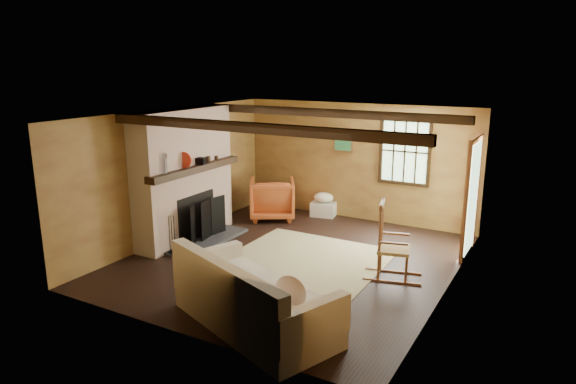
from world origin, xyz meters
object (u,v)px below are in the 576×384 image
Objects in this scene: fireplace at (185,181)px; laundry_basket at (323,209)px; sofa at (251,302)px; rocking_chair at (391,246)px; armchair at (272,199)px.

laundry_basket is at bearing 58.21° from fireplace.
sofa is (2.86, -2.20, -0.77)m from fireplace.
fireplace is 3.91m from rocking_chair.
rocking_chair is 2.53m from sofa.
sofa is at bearing 86.51° from armchair.
fireplace is 2.12m from armchair.
armchair reaches higher than laundry_basket.
sofa reaches higher than laundry_basket.
armchair is at bearing 46.19° from rocking_chair.
sofa is 4.93m from laundry_basket.
armchair is (0.71, 1.87, -0.68)m from fireplace.
fireplace reaches higher than armchair.
laundry_basket is at bearing 28.50° from rocking_chair.
sofa is at bearing 142.01° from rocking_chair.
laundry_basket is (1.58, 2.55, -0.95)m from fireplace.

